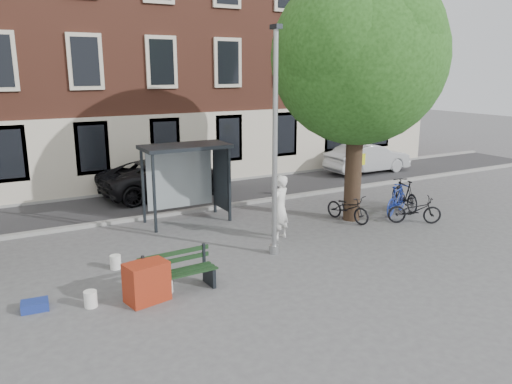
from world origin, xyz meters
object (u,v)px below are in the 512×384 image
at_px(bus_shelter, 196,164).
at_px(bike_b, 397,199).
at_px(car_dark, 166,177).
at_px(red_stand, 147,282).
at_px(notice_sign, 361,167).
at_px(bike_a, 415,210).
at_px(painter, 280,207).
at_px(bike_c, 348,208).
at_px(car_silver, 368,158).
at_px(lamppost, 275,155).
at_px(bench, 179,274).
at_px(bike_d, 405,194).

relative_size(bus_shelter, bike_b, 1.61).
bearing_deg(car_dark, red_stand, 152.21).
distance_m(car_dark, notice_sign, 7.83).
bearing_deg(bike_a, painter, 112.02).
height_order(bike_a, bike_c, same).
distance_m(car_silver, red_stand, 16.41).
distance_m(bike_b, red_stand, 10.11).
height_order(lamppost, bus_shelter, lamppost).
height_order(bike_c, notice_sign, notice_sign).
distance_m(painter, bike_b, 5.06).
height_order(bus_shelter, car_silver, bus_shelter).
relative_size(bench, red_stand, 1.99).
relative_size(lamppost, bus_shelter, 2.14).
bearing_deg(car_dark, bike_c, -153.97).
height_order(bike_c, red_stand, bike_c).
xyz_separation_m(bench, car_silver, (13.16, 8.49, 0.32)).
xyz_separation_m(bench, red_stand, (-0.79, -0.14, 0.03)).
relative_size(bus_shelter, bike_d, 1.50).
bearing_deg(lamppost, car_silver, 36.82).
bearing_deg(bike_d, bike_c, 20.37).
height_order(bike_c, car_dark, car_dark).
height_order(bike_d, red_stand, bike_d).
relative_size(car_dark, red_stand, 5.95).
bearing_deg(lamppost, notice_sign, 28.34).
xyz_separation_m(lamppost, car_dark, (-0.36, 7.97, -2.04)).
bearing_deg(notice_sign, lamppost, -145.78).
bearing_deg(bike_c, bench, -172.60).
bearing_deg(bus_shelter, bike_a, -32.77).
height_order(bench, bike_c, bike_c).
relative_size(bike_d, car_silver, 0.43).
xyz_separation_m(lamppost, bench, (-3.20, -1.03, -2.37)).
xyz_separation_m(bike_b, notice_sign, (-0.11, 1.83, 0.86)).
distance_m(bench, car_dark, 9.43).
relative_size(lamppost, car_silver, 1.37).
height_order(lamppost, bench, lamppost).
distance_m(bike_a, bike_b, 1.15).
xyz_separation_m(painter, bike_c, (2.97, 0.41, -0.52)).
relative_size(lamppost, car_dark, 1.14).
height_order(bike_c, car_silver, car_silver).
bearing_deg(lamppost, car_dark, 92.62).
distance_m(bench, bike_d, 10.03).
bearing_deg(painter, bike_d, 162.00).
xyz_separation_m(bike_a, bike_b, (0.28, 1.12, 0.07)).
relative_size(bench, bike_a, 1.02).
relative_size(bike_c, notice_sign, 0.92).
xyz_separation_m(painter, red_stand, (-4.78, -2.16, -0.53)).
xyz_separation_m(painter, bench, (-3.99, -2.03, -0.56)).
xyz_separation_m(bus_shelter, car_dark, (0.24, 3.86, -1.17)).
xyz_separation_m(bench, bike_b, (9.03, 2.28, 0.11)).
distance_m(lamppost, painter, 2.21).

